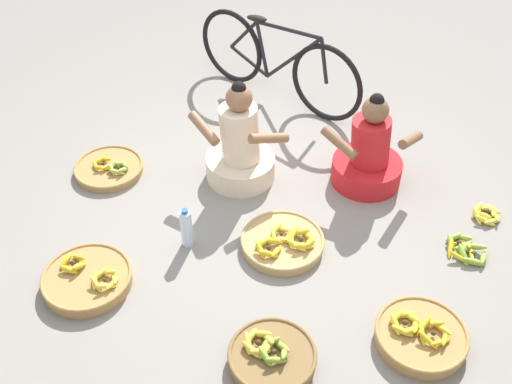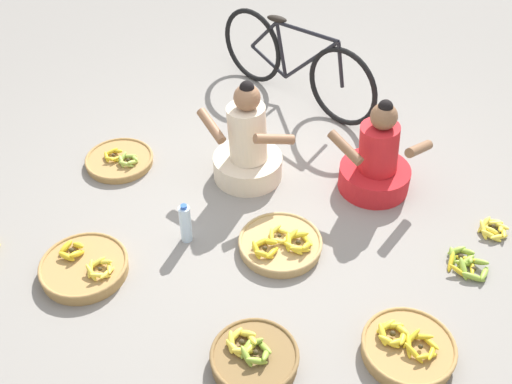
# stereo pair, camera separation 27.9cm
# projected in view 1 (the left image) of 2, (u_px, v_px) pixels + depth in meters

# --- Properties ---
(ground_plane) EXTENTS (10.00, 10.00, 0.00)m
(ground_plane) POSITION_uv_depth(u_px,v_px,m) (266.00, 212.00, 4.38)
(ground_plane) COLOR gray
(vendor_woman_front) EXTENTS (0.74, 0.52, 0.83)m
(vendor_woman_front) POSITION_uv_depth(u_px,v_px,m) (240.00, 149.00, 4.50)
(vendor_woman_front) COLOR beige
(vendor_woman_front) RESTS_ON ground
(vendor_woman_behind) EXTENTS (0.68, 0.55, 0.76)m
(vendor_woman_behind) POSITION_uv_depth(u_px,v_px,m) (369.00, 155.00, 4.48)
(vendor_woman_behind) COLOR red
(vendor_woman_behind) RESTS_ON ground
(bicycle_leaning) EXTENTS (1.65, 0.53, 0.73)m
(bicycle_leaning) POSITION_uv_depth(u_px,v_px,m) (277.00, 62.00, 5.27)
(bicycle_leaning) COLOR black
(bicycle_leaning) RESTS_ON ground
(banana_basket_mid_right) EXTENTS (0.50, 0.50, 0.16)m
(banana_basket_mid_right) POSITION_uv_depth(u_px,v_px,m) (272.00, 357.00, 3.40)
(banana_basket_mid_right) COLOR brown
(banana_basket_mid_right) RESTS_ON ground
(banana_basket_near_bicycle) EXTENTS (0.54, 0.54, 0.16)m
(banana_basket_near_bicycle) POSITION_uv_depth(u_px,v_px,m) (421.00, 336.00, 3.51)
(banana_basket_near_bicycle) COLOR #A87F47
(banana_basket_near_bicycle) RESTS_ON ground
(banana_basket_back_left) EXTENTS (0.57, 0.57, 0.15)m
(banana_basket_back_left) POSITION_uv_depth(u_px,v_px,m) (87.00, 279.00, 3.84)
(banana_basket_back_left) COLOR #A87F47
(banana_basket_back_left) RESTS_ON ground
(banana_basket_front_right) EXTENTS (0.56, 0.56, 0.15)m
(banana_basket_front_right) POSITION_uv_depth(u_px,v_px,m) (283.00, 242.00, 4.09)
(banana_basket_front_right) COLOR tan
(banana_basket_front_right) RESTS_ON ground
(banana_basket_near_vendor) EXTENTS (0.53, 0.53, 0.12)m
(banana_basket_near_vendor) POSITION_uv_depth(u_px,v_px,m) (109.00, 168.00, 4.69)
(banana_basket_near_vendor) COLOR #A87F47
(banana_basket_near_vendor) RESTS_ON ground
(loose_bananas_back_center) EXTENTS (0.30, 0.29, 0.10)m
(loose_bananas_back_center) POSITION_uv_depth(u_px,v_px,m) (465.00, 249.00, 4.06)
(loose_bananas_back_center) COLOR gold
(loose_bananas_back_center) RESTS_ON ground
(loose_bananas_back_right) EXTENTS (0.23, 0.23, 0.09)m
(loose_bananas_back_right) POSITION_uv_depth(u_px,v_px,m) (486.00, 214.00, 4.32)
(loose_bananas_back_right) COLOR yellow
(loose_bananas_back_right) RESTS_ON ground
(water_bottle) EXTENTS (0.08, 0.08, 0.31)m
(water_bottle) POSITION_uv_depth(u_px,v_px,m) (186.00, 228.00, 4.04)
(water_bottle) COLOR silver
(water_bottle) RESTS_ON ground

